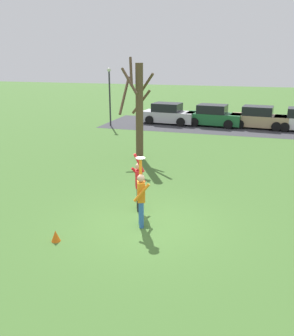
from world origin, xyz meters
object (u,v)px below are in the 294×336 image
object	(u,v)px
parked_car_green	(213,116)
parked_car_tan	(259,118)
parked_car_silver	(168,114)
frisbee_disc	(140,158)
field_cone_orange	(56,236)
person_catcher	(141,196)
bare_tree_tall	(138,108)
lamppost_by_lot	(110,91)
person_defender	(139,182)

from	to	relation	value
parked_car_green	parked_car_tan	world-z (taller)	same
parked_car_silver	parked_car_green	bearing A→B (deg)	5.60
frisbee_disc	field_cone_orange	xyz separation A→B (m)	(-1.91, -1.83, -1.93)
person_catcher	parked_car_silver	size ratio (longest dim) A/B	0.49
parked_car_tan	person_catcher	bearing A→B (deg)	-95.02
parked_car_green	bare_tree_tall	xyz separation A→B (m)	(-2.53, -10.40, 1.84)
person_catcher	bare_tree_tall	size ratio (longest dim) A/B	0.42
parked_car_silver	lamppost_by_lot	distance (m)	4.93
parked_car_silver	bare_tree_tall	xyz separation A→B (m)	(0.98, -10.38, 1.84)
bare_tree_tall	field_cone_orange	world-z (taller)	bare_tree_tall
frisbee_disc	lamppost_by_lot	size ratio (longest dim) A/B	0.07
person_defender	parked_car_tan	xyz separation A→B (m)	(3.70, 16.87, -0.25)
parked_car_green	bare_tree_tall	distance (m)	10.86
parked_car_silver	parked_car_green	world-z (taller)	same
parked_car_silver	bare_tree_tall	size ratio (longest dim) A/B	0.85
frisbee_disc	parked_car_tan	world-z (taller)	frisbee_disc
frisbee_disc	lamppost_by_lot	bearing A→B (deg)	115.75
person_catcher	parked_car_tan	world-z (taller)	person_catcher
field_cone_orange	person_defender	bearing A→B (deg)	60.71
parked_car_tan	field_cone_orange	bearing A→B (deg)	-99.74
person_defender	field_cone_orange	size ratio (longest dim) A/B	6.38
lamppost_by_lot	parked_car_green	bearing A→B (deg)	16.69
parked_car_silver	parked_car_tan	bearing A→B (deg)	5.91
parked_car_tan	person_defender	bearing A→B (deg)	-97.15
parked_car_tan	bare_tree_tall	xyz separation A→B (m)	(-5.83, -10.46, 1.84)
person_catcher	parked_car_green	bearing A→B (deg)	-21.45
frisbee_disc	parked_car_silver	world-z (taller)	frisbee_disc
person_catcher	person_defender	distance (m)	1.21
person_catcher	parked_car_green	size ratio (longest dim) A/B	0.49
parked_car_silver	lamppost_by_lot	size ratio (longest dim) A/B	1.00
frisbee_disc	parked_car_green	size ratio (longest dim) A/B	0.07
parked_car_silver	person_defender	bearing A→B (deg)	-74.26
person_defender	person_catcher	bearing A→B (deg)	-0.00
frisbee_disc	field_cone_orange	size ratio (longest dim) A/B	0.90
person_defender	field_cone_orange	bearing A→B (deg)	-50.90
parked_car_silver	frisbee_disc	bearing A→B (deg)	-73.66
bare_tree_tall	lamppost_by_lot	xyz separation A→B (m)	(-4.97, 8.15, 0.02)
person_defender	parked_car_green	distance (m)	16.82
lamppost_by_lot	parked_car_tan	bearing A→B (deg)	12.06
parked_car_silver	lamppost_by_lot	world-z (taller)	lamppost_by_lot
person_defender	lamppost_by_lot	xyz separation A→B (m)	(-7.10, 14.56, 1.60)
person_catcher	lamppost_by_lot	distance (m)	17.48
field_cone_orange	parked_car_green	bearing A→B (deg)	84.33
lamppost_by_lot	field_cone_orange	xyz separation A→B (m)	(5.56, -17.31, -2.43)
frisbee_disc	parked_car_silver	xyz separation A→B (m)	(-3.48, 17.71, -1.37)
frisbee_disc	lamppost_by_lot	xyz separation A→B (m)	(-7.47, 15.48, 0.49)
parked_car_silver	bare_tree_tall	distance (m)	10.59
parked_car_tan	bare_tree_tall	world-z (taller)	bare_tree_tall
person_defender	parked_car_tan	bearing A→B (deg)	146.02
person_defender	parked_car_silver	xyz separation A→B (m)	(-3.11, 16.79, -0.25)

